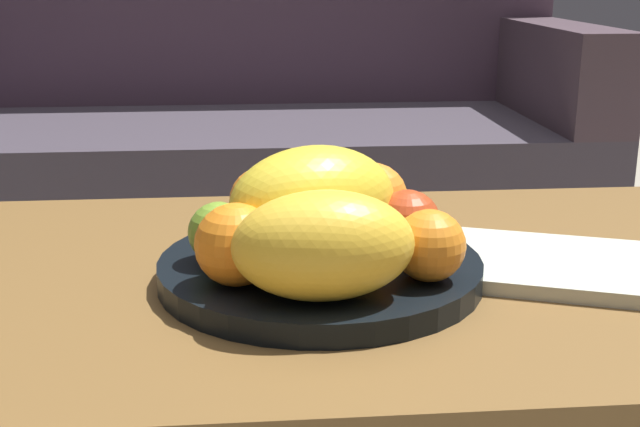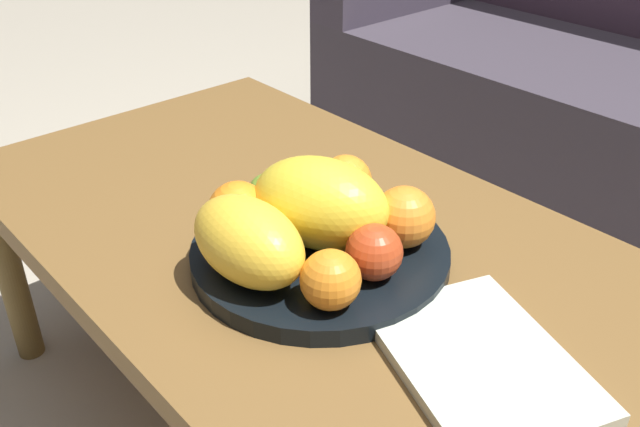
# 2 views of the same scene
# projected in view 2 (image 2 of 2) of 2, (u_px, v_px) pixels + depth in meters

# --- Properties ---
(coffee_table) EXTENTS (1.27, 0.64, 0.43)m
(coffee_table) POSITION_uv_depth(u_px,v_px,m) (335.00, 275.00, 0.98)
(coffee_table) COLOR brown
(coffee_table) RESTS_ON ground_plane
(fruit_bowl) EXTENTS (0.34, 0.34, 0.03)m
(fruit_bowl) POSITION_uv_depth(u_px,v_px,m) (320.00, 254.00, 0.93)
(fruit_bowl) COLOR black
(fruit_bowl) RESTS_ON coffee_table
(melon_large_front) EXTENTS (0.22, 0.18, 0.12)m
(melon_large_front) POSITION_uv_depth(u_px,v_px,m) (318.00, 202.00, 0.90)
(melon_large_front) COLOR yellow
(melon_large_front) RESTS_ON fruit_bowl
(melon_smaller_beside) EXTENTS (0.17, 0.11, 0.10)m
(melon_smaller_beside) POSITION_uv_depth(u_px,v_px,m) (250.00, 242.00, 0.83)
(melon_smaller_beside) COLOR yellow
(melon_smaller_beside) RESTS_ON fruit_bowl
(orange_front) EXTENTS (0.07, 0.07, 0.07)m
(orange_front) POSITION_uv_depth(u_px,v_px,m) (331.00, 280.00, 0.80)
(orange_front) COLOR orange
(orange_front) RESTS_ON fruit_bowl
(orange_left) EXTENTS (0.08, 0.08, 0.08)m
(orange_left) POSITION_uv_depth(u_px,v_px,m) (238.00, 211.00, 0.92)
(orange_left) COLOR orange
(orange_left) RESTS_ON fruit_bowl
(orange_right) EXTENTS (0.08, 0.08, 0.08)m
(orange_right) POSITION_uv_depth(u_px,v_px,m) (404.00, 217.00, 0.90)
(orange_right) COLOR orange
(orange_right) RESTS_ON fruit_bowl
(orange_back) EXTENTS (0.08, 0.08, 0.08)m
(orange_back) POSITION_uv_depth(u_px,v_px,m) (345.00, 181.00, 0.99)
(orange_back) COLOR orange
(orange_back) RESTS_ON fruit_bowl
(apple_front) EXTENTS (0.07, 0.07, 0.07)m
(apple_front) POSITION_uv_depth(u_px,v_px,m) (374.00, 252.00, 0.84)
(apple_front) COLOR #B43D1B
(apple_front) RESTS_ON fruit_bowl
(apple_right) EXTENTS (0.06, 0.06, 0.06)m
(apple_right) POSITION_uv_depth(u_px,v_px,m) (270.00, 195.00, 0.97)
(apple_right) COLOR olive
(apple_right) RESTS_ON fruit_bowl
(banana_bunch) EXTENTS (0.17, 0.11, 0.06)m
(banana_bunch) POSITION_uv_depth(u_px,v_px,m) (322.00, 214.00, 0.93)
(banana_bunch) COLOR yellow
(banana_bunch) RESTS_ON fruit_bowl
(magazine) EXTENTS (0.30, 0.26, 0.02)m
(magazine) POSITION_uv_depth(u_px,v_px,m) (481.00, 361.00, 0.76)
(magazine) COLOR beige
(magazine) RESTS_ON coffee_table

